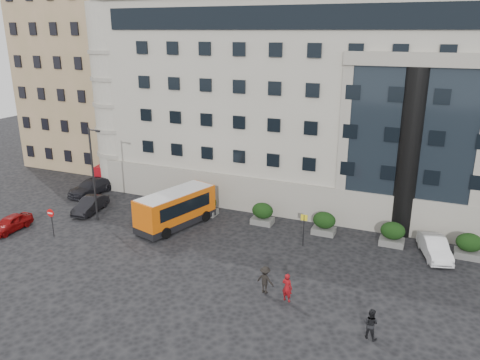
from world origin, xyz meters
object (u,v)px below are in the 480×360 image
(street_lamp, at_px, (93,171))
(bus_stop_sign, at_px, (304,225))
(hedge_b, at_px, (262,213))
(pedestrian_b, at_px, (371,324))
(hedge_d, at_px, (392,234))
(no_entry_sign, at_px, (51,217))
(hedge_a, at_px, (207,205))
(hedge_c, at_px, (324,223))
(pedestrian_c, at_px, (265,280))
(white_taxi, at_px, (435,247))
(red_truck, at_px, (117,166))
(minibus, at_px, (176,207))
(parked_car_c, at_px, (91,187))
(parked_car_d, at_px, (119,174))
(parked_car_a, at_px, (10,223))
(hedge_e, at_px, (469,246))
(pedestrian_a, at_px, (287,287))
(parked_car_b, at_px, (90,205))

(street_lamp, distance_m, bus_stop_sign, 17.75)
(hedge_b, xyz_separation_m, pedestrian_b, (10.52, -12.08, -0.08))
(hedge_d, height_order, no_entry_sign, no_entry_sign)
(hedge_a, distance_m, hedge_d, 15.60)
(hedge_c, bearing_deg, pedestrian_c, -97.25)
(white_taxi, bearing_deg, red_truck, 152.12)
(white_taxi, bearing_deg, hedge_a, 160.52)
(minibus, height_order, parked_car_c, minibus)
(parked_car_c, relative_size, pedestrian_b, 2.93)
(hedge_a, distance_m, hedge_b, 5.20)
(pedestrian_b, bearing_deg, hedge_a, -22.69)
(hedge_b, height_order, parked_car_d, hedge_b)
(hedge_c, bearing_deg, parked_car_d, 168.07)
(red_truck, bearing_deg, parked_car_a, -97.18)
(parked_car_d, height_order, pedestrian_b, pedestrian_b)
(hedge_d, distance_m, parked_car_d, 29.02)
(minibus, height_order, white_taxi, minibus)
(hedge_e, height_order, pedestrian_a, hedge_e)
(parked_car_b, bearing_deg, hedge_c, 1.32)
(hedge_e, relative_size, parked_car_d, 0.34)
(hedge_d, bearing_deg, hedge_b, 180.00)
(no_entry_sign, xyz_separation_m, parked_car_b, (-0.79, 5.34, -0.97))
(hedge_d, relative_size, parked_car_c, 0.37)
(hedge_a, height_order, hedge_b, same)
(hedge_b, relative_size, parked_car_d, 0.34)
(hedge_a, height_order, white_taxi, hedge_a)
(hedge_e, relative_size, no_entry_sign, 0.79)
(red_truck, bearing_deg, hedge_a, -30.99)
(hedge_b, height_order, pedestrian_c, hedge_b)
(street_lamp, bearing_deg, pedestrian_c, -17.09)
(bus_stop_sign, distance_m, parked_car_a, 23.44)
(hedge_c, distance_m, minibus, 12.06)
(street_lamp, height_order, pedestrian_c, street_lamp)
(hedge_c, height_order, hedge_d, same)
(hedge_d, xyz_separation_m, street_lamp, (-23.54, -4.80, 3.44))
(red_truck, relative_size, pedestrian_c, 3.21)
(hedge_c, distance_m, pedestrian_b, 13.20)
(hedge_c, bearing_deg, pedestrian_b, -66.22)
(hedge_d, bearing_deg, parked_car_c, 179.12)
(minibus, bearing_deg, parked_car_c, 179.08)
(street_lamp, bearing_deg, hedge_c, 14.67)
(street_lamp, xyz_separation_m, red_truck, (-5.63, 10.17, -2.89))
(parked_car_b, bearing_deg, pedestrian_b, -27.10)
(minibus, relative_size, parked_car_a, 1.99)
(hedge_a, height_order, hedge_d, same)
(hedge_e, bearing_deg, bus_stop_sign, -166.08)
(hedge_b, xyz_separation_m, pedestrian_a, (5.44, -10.41, -0.03))
(white_taxi, bearing_deg, hedge_b, 159.56)
(red_truck, xyz_separation_m, pedestrian_c, (22.69, -15.42, -0.60))
(no_entry_sign, bearing_deg, pedestrian_b, -7.47)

